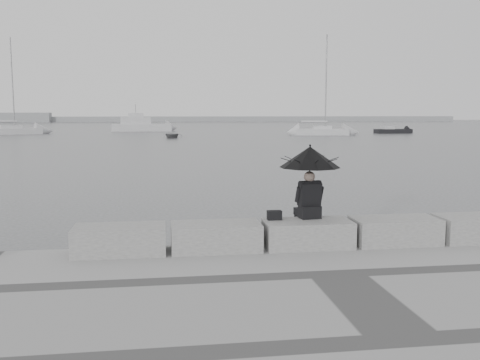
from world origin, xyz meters
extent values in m
plane|color=#3F4244|center=(0.00, 0.00, 0.00)|extent=(360.00, 360.00, 0.00)
cube|color=slate|center=(-3.40, -0.45, 0.75)|extent=(1.60, 0.80, 0.50)
cube|color=slate|center=(-1.70, -0.45, 0.75)|extent=(1.60, 0.80, 0.50)
cube|color=slate|center=(0.00, -0.45, 0.75)|extent=(1.60, 0.80, 0.50)
cube|color=slate|center=(1.70, -0.45, 0.75)|extent=(1.60, 0.80, 0.50)
cube|color=slate|center=(3.40, -0.45, 0.75)|extent=(1.60, 0.80, 0.50)
sphere|color=#726056|center=(0.09, -0.18, 1.78)|extent=(0.21, 0.21, 0.21)
cylinder|color=black|center=(0.09, -0.19, 1.85)|extent=(0.02, 0.02, 1.00)
cone|color=black|center=(0.09, -0.19, 2.15)|extent=(1.14, 1.14, 0.39)
sphere|color=black|center=(0.09, -0.19, 2.37)|extent=(0.04, 0.04, 0.04)
cube|color=black|center=(-0.59, -0.28, 1.09)|extent=(0.27, 0.15, 0.17)
cube|color=gray|center=(0.00, 155.00, 0.80)|extent=(180.00, 6.00, 1.60)
cube|color=silver|center=(-22.90, 65.74, 0.35)|extent=(7.98, 5.22, 0.90)
cube|color=silver|center=(-22.90, 65.74, 0.95)|extent=(3.09, 2.53, 0.50)
cylinder|color=gray|center=(-22.90, 65.74, 6.80)|extent=(0.16, 0.16, 12.00)
cylinder|color=gray|center=(-22.90, 65.74, 1.60)|extent=(4.00, 1.79, 0.10)
cube|color=silver|center=(17.80, 57.72, 0.35)|extent=(7.04, 3.43, 0.90)
cube|color=silver|center=(17.80, 57.72, 0.95)|extent=(2.58, 1.95, 0.50)
cylinder|color=gray|center=(17.80, 57.72, 6.80)|extent=(0.16, 0.16, 12.00)
cylinder|color=gray|center=(17.80, 57.72, 1.60)|extent=(3.76, 0.70, 0.10)
cube|color=silver|center=(-5.95, 75.15, 0.50)|extent=(9.18, 2.98, 1.20)
cube|color=silver|center=(-5.95, 75.15, 1.60)|extent=(4.61, 2.29, 1.20)
cube|color=silver|center=(-5.95, 75.15, 2.50)|extent=(2.31, 1.64, 0.60)
cylinder|color=gray|center=(-5.95, 75.15, 3.60)|extent=(0.08, 0.08, 1.60)
cube|color=black|center=(29.39, 61.81, 0.25)|extent=(5.34, 2.03, 0.70)
cube|color=silver|center=(29.39, 61.81, 0.75)|extent=(1.66, 1.33, 0.50)
imported|color=slate|center=(-1.68, 52.88, 0.30)|extent=(3.70, 1.87, 0.60)
camera|label=1|loc=(-2.60, -9.83, 2.99)|focal=40.00mm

